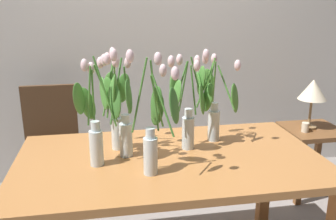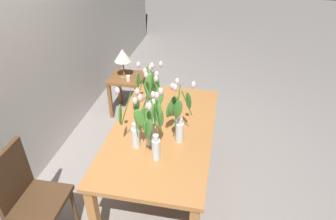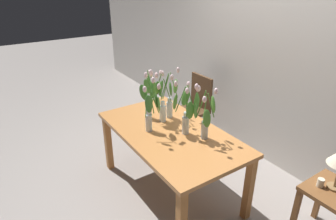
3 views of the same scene
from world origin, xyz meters
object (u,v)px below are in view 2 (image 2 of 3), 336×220
tulip_vase_1 (154,133)px  side_table (127,84)px  tulip_vase_4 (154,100)px  tulip_vase_2 (135,127)px  tulip_vase_3 (149,127)px  dining_table (162,138)px  dining_chair (28,194)px  tulip_vase_0 (149,91)px  table_lamp (123,56)px  pillar_candle (128,78)px  tulip_vase_5 (179,117)px

tulip_vase_1 → side_table: 1.93m
tulip_vase_4 → side_table: (1.19, 0.67, -0.54)m
tulip_vase_2 → tulip_vase_3: bearing=-65.1°
dining_table → dining_chair: size_ratio=1.72×
tulip_vase_0 → tulip_vase_2: 0.57m
dining_table → table_lamp: 1.52m
tulip_vase_2 → dining_chair: size_ratio=0.59×
tulip_vase_1 → pillar_candle: (1.56, 0.72, -0.39)m
tulip_vase_2 → pillar_candle: (1.48, 0.55, -0.37)m
tulip_vase_3 → dining_chair: tulip_vase_3 is taller
tulip_vase_4 → dining_chair: 1.27m
tulip_vase_5 → table_lamp: 1.69m
tulip_vase_3 → table_lamp: bearing=25.9°
tulip_vase_3 → table_lamp: tulip_vase_3 is taller
dining_chair → pillar_candle: dining_chair is taller
tulip_vase_0 → tulip_vase_5: 0.53m
tulip_vase_4 → tulip_vase_0: bearing=26.7°
pillar_candle → tulip_vase_3: bearing=-155.5°
tulip_vase_5 → dining_chair: (-0.63, 1.08, -0.45)m
tulip_vase_0 → tulip_vase_1: bearing=-162.9°
tulip_vase_2 → dining_chair: bearing=121.2°
tulip_vase_0 → pillar_candle: tulip_vase_0 is taller
side_table → tulip_vase_2: bearing=-159.1°
dining_table → tulip_vase_4: bearing=40.5°
table_lamp → side_table: bearing=-32.1°
dining_table → pillar_candle: (1.20, 0.71, -0.06)m
tulip_vase_0 → tulip_vase_4: bearing=-153.3°
tulip_vase_3 → pillar_candle: 1.61m
tulip_vase_1 → side_table: size_ratio=1.06×
dining_table → pillar_candle: 1.40m
tulip_vase_0 → tulip_vase_1: size_ratio=0.90×
tulip_vase_2 → dining_chair: (-0.46, 0.76, -0.43)m
tulip_vase_0 → dining_chair: 1.33m
tulip_vase_2 → tulip_vase_3: (0.05, -0.11, -0.03)m
tulip_vase_5 → tulip_vase_2: bearing=117.8°
tulip_vase_0 → tulip_vase_4: (-0.17, -0.08, 0.01)m
dining_table → side_table: size_ratio=2.91×
dining_table → table_lamp: table_lamp is taller
dining_table → tulip_vase_2: bearing=150.3°
tulip_vase_1 → tulip_vase_2: size_ratio=1.06×
tulip_vase_3 → dining_chair: 1.08m
tulip_vase_1 → tulip_vase_5: 0.29m
tulip_vase_1 → dining_chair: (-0.38, 0.93, -0.45)m
tulip_vase_3 → dining_table: bearing=-13.4°
tulip_vase_3 → side_table: size_ratio=1.02×
tulip_vase_3 → tulip_vase_5: tulip_vase_5 is taller
dining_table → tulip_vase_0: tulip_vase_0 is taller
tulip_vase_2 → tulip_vase_0: bearing=2.5°
dining_chair → tulip_vase_0: bearing=-35.5°
tulip_vase_5 → dining_chair: 1.33m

